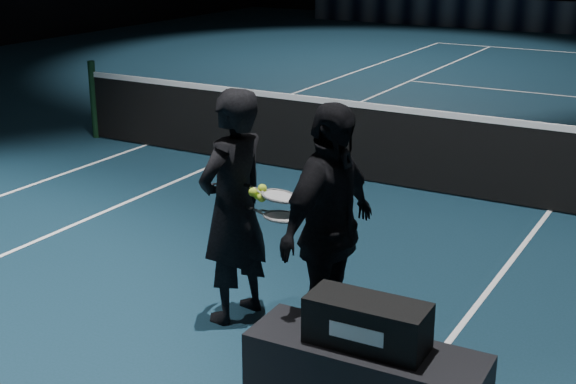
% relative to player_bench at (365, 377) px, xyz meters
% --- Properties ---
extents(floor, '(36.00, 36.00, 0.00)m').
position_rel_player_bench_xyz_m(floor, '(0.19, 4.34, -0.22)').
color(floor, '#0D252F').
rests_on(floor, ground).
extents(court_lines, '(10.98, 23.78, 0.01)m').
position_rel_player_bench_xyz_m(court_lines, '(0.19, 4.34, -0.22)').
color(court_lines, white).
rests_on(court_lines, floor).
extents(net_post_left, '(0.10, 0.10, 1.10)m').
position_rel_player_bench_xyz_m(net_post_left, '(-6.21, 4.34, 0.33)').
color(net_post_left, black).
rests_on(net_post_left, floor).
extents(net_mesh, '(12.80, 0.02, 0.86)m').
position_rel_player_bench_xyz_m(net_mesh, '(0.19, 4.34, 0.23)').
color(net_mesh, black).
rests_on(net_mesh, floor).
extents(net_tape, '(12.80, 0.03, 0.07)m').
position_rel_player_bench_xyz_m(net_tape, '(0.19, 4.34, 0.69)').
color(net_tape, white).
rests_on(net_tape, net_mesh).
extents(player_bench, '(1.50, 0.54, 0.45)m').
position_rel_player_bench_xyz_m(player_bench, '(0.00, 0.00, 0.00)').
color(player_bench, black).
rests_on(player_bench, floor).
extents(racket_bag, '(0.75, 0.34, 0.30)m').
position_rel_player_bench_xyz_m(racket_bag, '(0.00, 0.00, 0.37)').
color(racket_bag, black).
rests_on(racket_bag, player_bench).
extents(bag_signature, '(0.35, 0.01, 0.10)m').
position_rel_player_bench_xyz_m(bag_signature, '(0.00, -0.16, 0.37)').
color(bag_signature, white).
rests_on(bag_signature, racket_bag).
extents(player_a, '(0.53, 0.72, 1.80)m').
position_rel_player_bench_xyz_m(player_a, '(-1.40, 0.65, 0.67)').
color(player_a, black).
rests_on(player_a, floor).
extents(player_b, '(0.54, 1.09, 1.80)m').
position_rel_player_bench_xyz_m(player_b, '(-0.55, 0.56, 0.67)').
color(player_b, black).
rests_on(player_b, floor).
extents(racket_lower, '(0.70, 0.29, 0.03)m').
position_rel_player_bench_xyz_m(racket_lower, '(-0.95, 0.61, 0.69)').
color(racket_lower, black).
rests_on(racket_lower, player_a).
extents(racket_upper, '(0.69, 0.25, 0.10)m').
position_rel_player_bench_xyz_m(racket_upper, '(-1.00, 0.65, 0.83)').
color(racket_upper, black).
rests_on(racket_upper, player_b).
extents(tennis_balls, '(0.12, 0.10, 0.12)m').
position_rel_player_bench_xyz_m(tennis_balls, '(-1.14, 0.63, 0.83)').
color(tennis_balls, '#ABD92D').
rests_on(tennis_balls, racket_upper).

